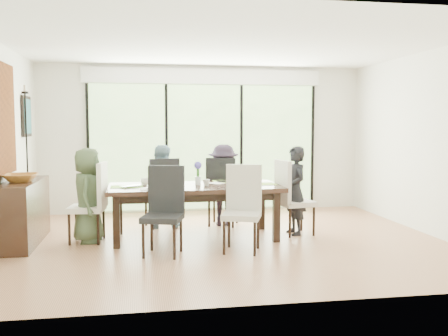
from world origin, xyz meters
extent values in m
cube|color=brown|center=(0.00, 0.00, -0.01)|extent=(6.00, 5.00, 0.01)
cube|color=white|center=(0.00, 0.00, 2.71)|extent=(6.00, 5.00, 0.01)
cube|color=silver|center=(0.00, 2.51, 1.35)|extent=(6.00, 0.02, 2.70)
cube|color=silver|center=(0.00, -2.51, 1.35)|extent=(6.00, 0.02, 2.70)
cube|color=white|center=(3.01, 0.00, 1.35)|extent=(0.02, 5.00, 2.70)
cube|color=#598C3F|center=(0.00, 2.47, 1.20)|extent=(4.20, 0.02, 2.30)
cube|color=white|center=(0.00, 2.46, 2.50)|extent=(4.40, 0.06, 0.28)
cube|color=black|center=(-2.10, 2.46, 1.20)|extent=(0.05, 0.04, 2.30)
cube|color=black|center=(-0.70, 2.46, 1.20)|extent=(0.05, 0.04, 2.30)
cube|color=black|center=(0.70, 2.46, 1.20)|extent=(0.05, 0.04, 2.30)
cube|color=black|center=(2.10, 2.46, 1.20)|extent=(0.05, 0.04, 2.30)
cube|color=brown|center=(0.00, 3.40, -0.05)|extent=(6.00, 1.80, 0.10)
cube|color=brown|center=(0.00, 4.20, 0.55)|extent=(6.00, 0.08, 0.06)
sphere|color=#14380F|center=(-1.80, 5.20, 1.44)|extent=(3.20, 3.20, 3.20)
sphere|color=#14380F|center=(0.40, 5.80, 1.80)|extent=(4.00, 4.00, 4.00)
sphere|color=#14380F|center=(2.20, 5.00, 1.26)|extent=(2.80, 2.80, 2.80)
sphere|color=#14380F|center=(-0.60, 6.50, 1.62)|extent=(3.60, 3.60, 3.60)
cube|color=black|center=(-0.42, 0.26, 0.73)|extent=(2.42, 1.11, 0.06)
cube|color=black|center=(-0.42, 0.26, 0.64)|extent=(2.22, 0.91, 0.10)
cube|color=black|center=(-1.50, -0.17, 0.35)|extent=(0.09, 0.09, 0.70)
cube|color=black|center=(0.66, -0.17, 0.35)|extent=(0.09, 0.09, 0.70)
cube|color=black|center=(-1.50, 0.69, 0.35)|extent=(0.09, 0.09, 0.70)
cube|color=black|center=(0.66, 0.69, 0.35)|extent=(0.09, 0.09, 0.70)
imported|color=#425438|center=(-1.90, 0.26, 0.65)|extent=(0.41, 0.63, 1.30)
imported|color=black|center=(1.06, 0.26, 0.65)|extent=(0.45, 0.65, 1.30)
imported|color=#789CAD|center=(-0.87, 1.09, 0.65)|extent=(0.67, 0.50, 1.30)
imported|color=#261D2C|center=(0.13, 1.09, 0.65)|extent=(0.64, 0.44, 1.30)
cube|color=#80BB42|center=(-1.37, 0.26, 0.76)|extent=(0.44, 0.32, 0.01)
cube|color=#7DA33A|center=(0.53, 0.26, 0.76)|extent=(0.44, 0.32, 0.01)
cube|color=#A5C647|center=(-0.87, 0.66, 0.76)|extent=(0.44, 0.32, 0.01)
cube|color=#90C345|center=(0.13, 0.66, 0.76)|extent=(0.44, 0.32, 0.01)
cube|color=white|center=(-0.97, -0.04, 0.76)|extent=(0.44, 0.32, 0.01)
cube|color=black|center=(-0.77, 0.61, 0.77)|extent=(0.26, 0.18, 0.01)
cube|color=black|center=(0.08, 0.61, 0.77)|extent=(0.24, 0.17, 0.01)
cube|color=white|center=(0.28, 0.21, 0.76)|extent=(0.30, 0.22, 0.00)
cube|color=white|center=(-0.97, -0.04, 0.78)|extent=(0.26, 0.26, 0.02)
cube|color=#CE6718|center=(-0.97, -0.04, 0.79)|extent=(0.20, 0.20, 0.01)
cylinder|color=silver|center=(-0.37, 0.31, 0.82)|extent=(0.08, 0.08, 0.12)
cylinder|color=#337226|center=(-0.37, 0.31, 0.94)|extent=(0.04, 0.04, 0.16)
sphere|color=#5F51CC|center=(-0.37, 0.31, 1.04)|extent=(0.11, 0.11, 0.11)
imported|color=silver|center=(-1.27, 0.16, 0.77)|extent=(0.40, 0.37, 0.03)
imported|color=white|center=(-1.12, 0.41, 0.81)|extent=(0.17, 0.17, 0.10)
imported|color=white|center=(-0.27, 0.16, 0.80)|extent=(0.14, 0.14, 0.09)
imported|color=white|center=(0.38, 0.36, 0.81)|extent=(0.18, 0.18, 0.10)
imported|color=white|center=(-0.17, 0.31, 0.77)|extent=(0.27, 0.28, 0.02)
cube|color=black|center=(-2.76, 0.31, 0.43)|extent=(0.43, 1.52, 0.86)
imported|color=#935820|center=(-2.76, 0.21, 0.91)|extent=(0.45, 0.45, 0.11)
cylinder|color=black|center=(-2.76, 0.66, 0.88)|extent=(0.10, 0.10, 0.04)
cylinder|color=black|center=(-2.76, 0.66, 1.47)|extent=(0.02, 0.02, 1.19)
cylinder|color=black|center=(-2.76, 0.66, 2.06)|extent=(0.10, 0.10, 0.03)
cylinder|color=silver|center=(-2.76, 0.66, 2.12)|extent=(0.03, 0.03, 0.10)
cube|color=brown|center=(-2.97, 0.40, 1.70)|extent=(0.02, 1.00, 1.50)
cube|color=black|center=(-2.97, 1.70, 1.75)|extent=(0.03, 0.55, 0.65)
cube|color=#1A4C55|center=(-2.95, 1.70, 1.75)|extent=(0.01, 0.45, 0.55)
camera|label=1|loc=(-1.17, -6.74, 1.62)|focal=40.00mm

